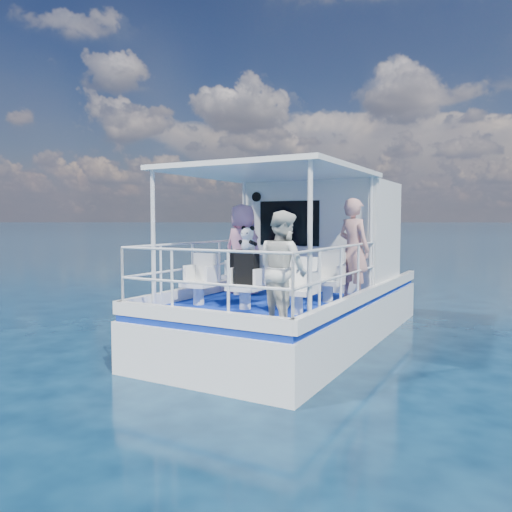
# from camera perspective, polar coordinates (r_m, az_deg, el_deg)

# --- Properties ---
(ground) EXTENTS (2000.00, 2000.00, 0.00)m
(ground) POSITION_cam_1_polar(r_m,az_deg,el_deg) (9.11, 2.28, -10.59)
(ground) COLOR #061A30
(ground) RESTS_ON ground
(hull) EXTENTS (3.00, 7.00, 1.60)m
(hull) POSITION_cam_1_polar(r_m,az_deg,el_deg) (9.99, 4.88, -9.29)
(hull) COLOR white
(hull) RESTS_ON ground
(deck) EXTENTS (2.90, 6.90, 0.10)m
(deck) POSITION_cam_1_polar(r_m,az_deg,el_deg) (9.83, 4.91, -4.46)
(deck) COLOR navy
(deck) RESTS_ON hull
(cabin) EXTENTS (2.85, 2.00, 2.20)m
(cabin) POSITION_cam_1_polar(r_m,az_deg,el_deg) (10.92, 7.70, 2.43)
(cabin) COLOR white
(cabin) RESTS_ON deck
(canopy) EXTENTS (3.00, 3.20, 0.08)m
(canopy) POSITION_cam_1_polar(r_m,az_deg,el_deg) (8.68, 1.74, 9.60)
(canopy) COLOR white
(canopy) RESTS_ON cabin
(canopy_posts) EXTENTS (2.77, 2.97, 2.20)m
(canopy_posts) POSITION_cam_1_polar(r_m,az_deg,el_deg) (8.60, 1.58, 2.05)
(canopy_posts) COLOR white
(canopy_posts) RESTS_ON deck
(railings) EXTENTS (2.84, 3.59, 1.00)m
(railings) POSITION_cam_1_polar(r_m,az_deg,el_deg) (8.35, 0.55, -2.14)
(railings) COLOR white
(railings) RESTS_ON deck
(seat_port_fwd) EXTENTS (0.48, 0.46, 0.38)m
(seat_port_fwd) POSITION_cam_1_polar(r_m,az_deg,el_deg) (9.50, -2.03, -3.28)
(seat_port_fwd) COLOR white
(seat_port_fwd) RESTS_ON deck
(seat_center_fwd) EXTENTS (0.48, 0.46, 0.38)m
(seat_center_fwd) POSITION_cam_1_polar(r_m,az_deg,el_deg) (9.07, 2.87, -3.62)
(seat_center_fwd) COLOR white
(seat_center_fwd) RESTS_ON deck
(seat_stbd_fwd) EXTENTS (0.48, 0.46, 0.38)m
(seat_stbd_fwd) POSITION_cam_1_polar(r_m,az_deg,el_deg) (8.72, 8.21, -3.97)
(seat_stbd_fwd) COLOR white
(seat_stbd_fwd) RESTS_ON deck
(seat_port_aft) EXTENTS (0.48, 0.46, 0.38)m
(seat_port_aft) POSITION_cam_1_polar(r_m,az_deg,el_deg) (8.42, -6.58, -4.24)
(seat_port_aft) COLOR white
(seat_port_aft) RESTS_ON deck
(seat_center_aft) EXTENTS (0.48, 0.46, 0.38)m
(seat_center_aft) POSITION_cam_1_polar(r_m,az_deg,el_deg) (7.94, -1.25, -4.72)
(seat_center_aft) COLOR white
(seat_center_aft) RESTS_ON deck
(seat_stbd_aft) EXTENTS (0.48, 0.46, 0.38)m
(seat_stbd_aft) POSITION_cam_1_polar(r_m,az_deg,el_deg) (7.53, 4.71, -5.20)
(seat_stbd_aft) COLOR white
(seat_stbd_aft) RESTS_ON deck
(passenger_port_fwd) EXTENTS (0.69, 0.53, 1.72)m
(passenger_port_fwd) POSITION_cam_1_polar(r_m,az_deg,el_deg) (9.57, -1.53, 0.80)
(passenger_port_fwd) COLOR #F29CBC
(passenger_port_fwd) RESTS_ON deck
(passenger_stbd_fwd) EXTENTS (0.77, 0.66, 1.79)m
(passenger_stbd_fwd) POSITION_cam_1_polar(r_m,az_deg,el_deg) (8.92, 11.10, 0.74)
(passenger_stbd_fwd) COLOR #E29A92
(passenger_stbd_fwd) RESTS_ON deck
(passenger_stbd_aft) EXTENTS (0.94, 0.89, 1.53)m
(passenger_stbd_aft) POSITION_cam_1_polar(r_m,az_deg,el_deg) (6.58, 3.10, -1.48)
(passenger_stbd_aft) COLOR silver
(passenger_stbd_aft) RESTS_ON deck
(backpack_port) EXTENTS (0.32, 0.18, 0.42)m
(backpack_port) POSITION_cam_1_polar(r_m,az_deg,el_deg) (9.42, -1.90, -0.90)
(backpack_port) COLOR black
(backpack_port) RESTS_ON seat_port_fwd
(backpack_center) EXTENTS (0.35, 0.20, 0.53)m
(backpack_center) POSITION_cam_1_polar(r_m,az_deg,el_deg) (7.89, -1.07, -1.43)
(backpack_center) COLOR black
(backpack_center) RESTS_ON seat_center_aft
(compact_camera) EXTENTS (0.11, 0.06, 0.06)m
(compact_camera) POSITION_cam_1_polar(r_m,az_deg,el_deg) (9.41, -1.95, 0.56)
(compact_camera) COLOR black
(compact_camera) RESTS_ON backpack_port
(panda) EXTENTS (0.26, 0.22, 0.40)m
(panda) POSITION_cam_1_polar(r_m,az_deg,el_deg) (7.86, -0.92, 1.96)
(panda) COLOR white
(panda) RESTS_ON backpack_center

